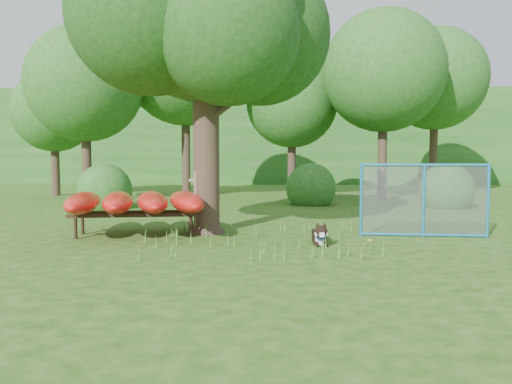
{
  "coord_description": "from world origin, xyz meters",
  "views": [
    {
      "loc": [
        0.43,
        -8.97,
        1.71
      ],
      "look_at": [
        0.2,
        1.2,
        1.0
      ],
      "focal_mm": 35.0,
      "sensor_mm": 36.0,
      "label": 1
    }
  ],
  "objects_px": {
    "oak_tree": "(203,14)",
    "kayak_rack": "(135,202)",
    "fence_section": "(424,200)",
    "husky_dog": "(320,235)"
  },
  "relations": [
    {
      "from": "kayak_rack",
      "to": "fence_section",
      "type": "xyz_separation_m",
      "value": [
        6.23,
        -0.06,
        0.06
      ]
    },
    {
      "from": "kayak_rack",
      "to": "oak_tree",
      "type": "bearing_deg",
      "value": 11.49
    },
    {
      "from": "kayak_rack",
      "to": "husky_dog",
      "type": "distance_m",
      "value": 4.08
    },
    {
      "from": "oak_tree",
      "to": "kayak_rack",
      "type": "xyz_separation_m",
      "value": [
        -1.46,
        -0.51,
        -4.15
      ]
    },
    {
      "from": "kayak_rack",
      "to": "fence_section",
      "type": "bearing_deg",
      "value": -8.48
    },
    {
      "from": "fence_section",
      "to": "kayak_rack",
      "type": "bearing_deg",
      "value": -175.46
    },
    {
      "from": "kayak_rack",
      "to": "fence_section",
      "type": "height_order",
      "value": "fence_section"
    },
    {
      "from": "oak_tree",
      "to": "kayak_rack",
      "type": "relative_size",
      "value": 2.08
    },
    {
      "from": "oak_tree",
      "to": "fence_section",
      "type": "height_order",
      "value": "oak_tree"
    },
    {
      "from": "oak_tree",
      "to": "kayak_rack",
      "type": "height_order",
      "value": "oak_tree"
    }
  ]
}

